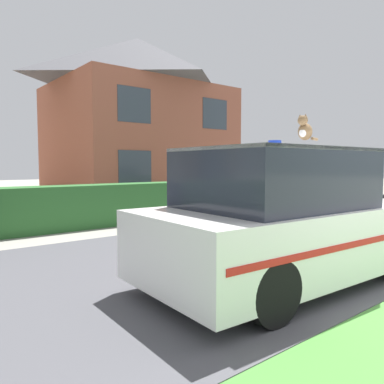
% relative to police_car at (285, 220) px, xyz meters
% --- Properties ---
extents(road_strip, '(28.00, 5.37, 0.01)m').
position_rel_police_car_xyz_m(road_strip, '(0.33, 1.55, -0.81)').
color(road_strip, '#4C4C51').
rests_on(road_strip, ground).
extents(garden_hedge, '(15.24, 0.82, 1.04)m').
position_rel_police_car_xyz_m(garden_hedge, '(0.10, 5.73, -0.30)').
color(garden_hedge, '#2D662D').
rests_on(garden_hedge, ground).
extents(police_car, '(4.10, 2.02, 1.81)m').
position_rel_police_car_xyz_m(police_car, '(0.00, 0.00, 0.00)').
color(police_car, black).
rests_on(police_car, road_strip).
extents(cat, '(0.36, 0.23, 0.30)m').
position_rel_police_car_xyz_m(cat, '(0.01, -0.25, 1.13)').
color(cat, brown).
rests_on(cat, police_car).
extents(house_right, '(7.67, 6.46, 7.33)m').
position_rel_police_car_xyz_m(house_right, '(5.22, 12.34, 2.93)').
color(house_right, '#93513D').
rests_on(house_right, ground).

